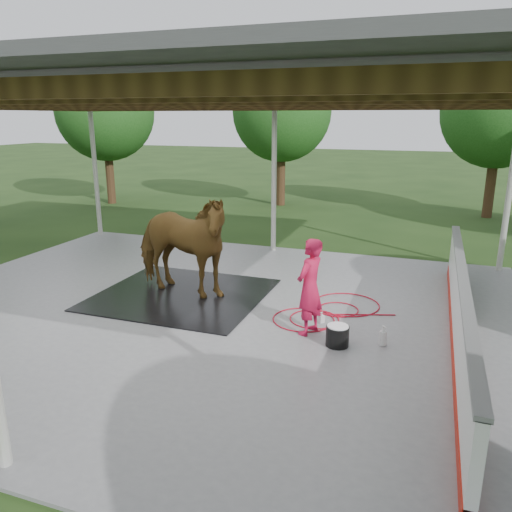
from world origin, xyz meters
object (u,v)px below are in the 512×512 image
(wash_bucket, at_px, (337,335))
(dasher_board, at_px, (459,313))
(horse, at_px, (180,244))
(handler, at_px, (310,287))

(wash_bucket, bearing_deg, dasher_board, 20.72)
(horse, height_order, wash_bucket, horse)
(dasher_board, relative_size, handler, 4.83)
(horse, distance_m, handler, 3.08)
(horse, bearing_deg, handler, -97.94)
(handler, bearing_deg, dasher_board, 115.46)
(dasher_board, relative_size, horse, 3.20)
(dasher_board, height_order, handler, handler)
(dasher_board, xyz_separation_m, handler, (-2.36, -0.35, 0.29))
(handler, xyz_separation_m, wash_bucket, (0.56, -0.33, -0.65))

